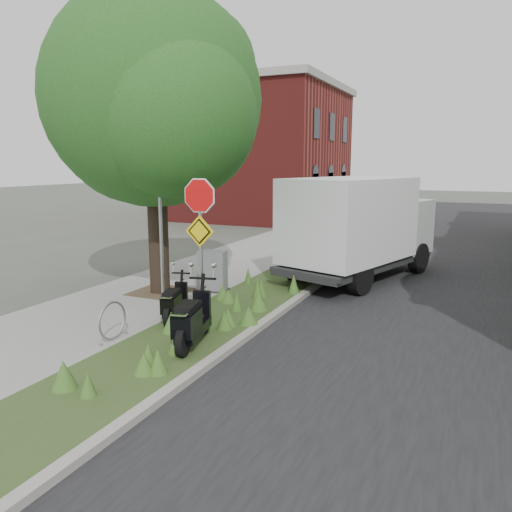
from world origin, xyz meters
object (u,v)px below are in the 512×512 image
Objects in this scene: sign_assembly at (200,223)px; scooter_near at (174,306)px; box_truck at (359,224)px; utility_cabinet at (212,272)px; scooter_far at (191,325)px.

sign_assembly reaches higher than scooter_near.
sign_assembly is 6.60m from box_truck.
scooter_near is 1.37× the size of utility_cabinet.
scooter_near is 1.64m from scooter_far.
box_truck is at bearing 48.03° from utility_cabinet.
scooter_far is at bearing -45.23° from scooter_near.
sign_assembly reaches higher than utility_cabinet.
box_truck is at bearing 79.17° from scooter_far.
sign_assembly is 1.76× the size of scooter_far.
utility_cabinet is at bearing 101.61° from scooter_near.
scooter_far is 1.69× the size of utility_cabinet.
utility_cabinet is at bearing -131.97° from box_truck.
box_truck is 5.72× the size of utility_cabinet.
scooter_near is at bearing 163.24° from sign_assembly.
scooter_near is 6.72m from box_truck.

